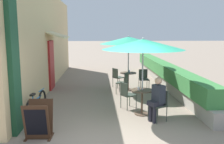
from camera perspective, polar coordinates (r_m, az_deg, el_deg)
name	(u,v)px	position (r m, az deg, el deg)	size (l,w,h in m)	color
ground_plane	(114,140)	(5.98, 0.54, -15.32)	(120.00, 120.00, 0.00)	gray
cafe_facade_wall	(49,40)	(11.55, -14.20, 7.01)	(0.98, 12.08, 4.20)	#D6B784
planter_hedge	(165,73)	(11.94, 11.93, -0.33)	(0.60, 11.08, 1.01)	gray
patio_table_near	(142,98)	(7.59, 6.88, -5.82)	(0.70, 0.70, 0.76)	brown
patio_umbrella_near	(143,44)	(7.34, 7.12, 6.31)	(2.40, 2.40, 2.32)	#B7B7BC
cafe_chair_near_left	(127,93)	(8.08, 3.38, -4.87)	(0.54, 0.54, 0.87)	#384238
cafe_chair_near_right	(160,103)	(7.15, 10.86, -6.91)	(0.54, 0.54, 0.87)	#384238
seated_patron_near_right	(157,97)	(7.03, 10.23, -5.73)	(0.51, 0.47, 1.25)	#23232D
coffee_cup_near	(139,89)	(7.48, 6.10, -3.79)	(0.07, 0.07, 0.09)	white
patio_table_mid	(128,78)	(10.63, 3.71, -1.42)	(0.70, 0.70, 0.76)	brown
patio_umbrella_mid	(129,40)	(10.45, 3.80, 7.22)	(2.40, 2.40, 2.32)	#B7B7BC
cafe_chair_mid_left	(144,78)	(10.83, 7.24, -1.29)	(0.42, 0.42, 0.87)	#384238
cafe_chair_mid_right	(117,76)	(11.11, 1.16, -0.95)	(0.55, 0.55, 0.87)	#384238
cafe_chair_mid_back	(124,81)	(9.97, 2.72, -2.14)	(0.54, 0.54, 0.87)	#384238
coffee_cup_mid	(129,71)	(10.67, 3.90, 0.16)	(0.07, 0.07, 0.09)	teal
bicycle_leaning	(37,104)	(7.81, -16.85, -7.11)	(0.23, 1.69, 0.74)	black
menu_board	(39,120)	(6.21, -16.44, -10.50)	(0.62, 0.65, 0.87)	#422819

